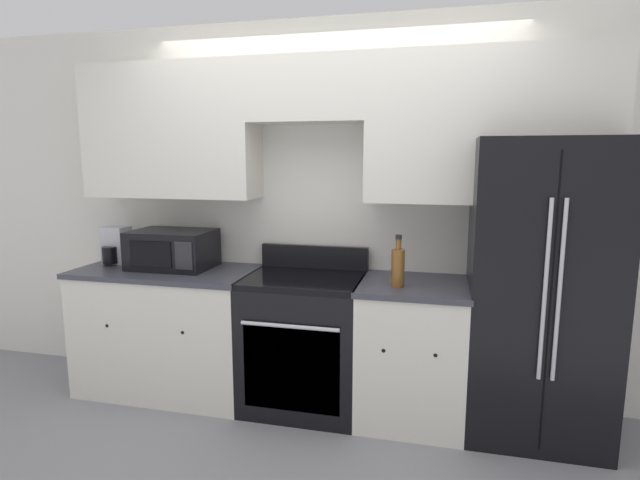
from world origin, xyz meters
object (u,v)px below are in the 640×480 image
oven_range (304,341)px  microwave (173,249)px  refrigerator (538,290)px  bottle (398,266)px

oven_range → microwave: size_ratio=1.89×
microwave → oven_range: bearing=-2.9°
microwave → refrigerator: bearing=-0.3°
oven_range → microwave: bearing=177.1°
microwave → bottle: 1.61m
microwave → bottle: bottle is taller
refrigerator → microwave: 2.43m
oven_range → refrigerator: (1.44, 0.04, 0.44)m
refrigerator → microwave: (-2.42, 0.01, 0.14)m
bottle → microwave: bearing=174.7°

